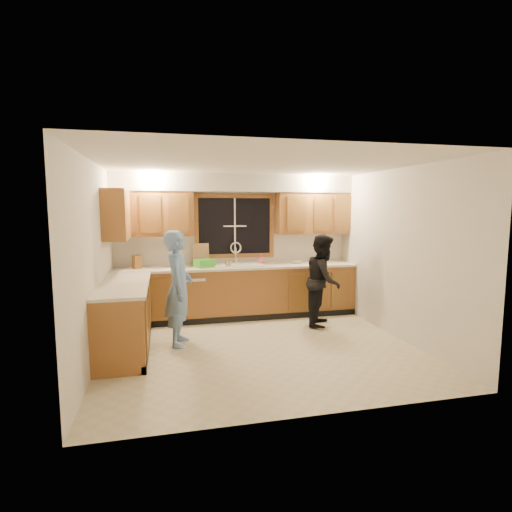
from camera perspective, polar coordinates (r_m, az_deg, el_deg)
The scene contains 26 objects.
floor at distance 5.67m, azimuth 0.50°, elevation -12.93°, with size 4.20×4.20×0.00m, color beige.
ceiling at distance 5.37m, azimuth 0.53°, elevation 13.05°, with size 4.20×4.20×0.00m, color white.
wall_back at distance 7.23m, azimuth -3.05°, elevation 1.52°, with size 4.20×4.20×0.00m, color silver.
wall_left at distance 5.30m, azimuth -22.14°, elevation -0.92°, with size 3.80×3.80×0.00m, color silver.
wall_right at distance 6.22m, azimuth 19.67°, elevation 0.26°, with size 3.80×3.80×0.00m, color silver.
base_cabinets_back at distance 7.06m, azimuth -2.58°, elevation -5.26°, with size 4.20×0.60×0.88m, color #9B5F2D.
base_cabinets_left at distance 5.76m, azimuth -18.25°, elevation -8.40°, with size 0.60×1.90×0.88m, color #9B5F2D.
countertop_back at distance 6.97m, azimuth -2.57°, elevation -1.58°, with size 4.20×0.63×0.04m, color beige.
countertop_left at distance 5.66m, azimuth -18.28°, elevation -3.89°, with size 0.63×1.90×0.04m, color beige.
upper_cabinets_left at distance 6.93m, azimuth -14.58°, elevation 5.84°, with size 1.35×0.33×0.75m, color #9B5F2D.
upper_cabinets_right at distance 7.43m, azimuth 8.10°, elevation 6.05°, with size 1.35×0.33×0.75m, color #9B5F2D.
upper_cabinets_return at distance 6.34m, azimuth -19.34°, elevation 5.61°, with size 0.33×0.90×0.75m, color #9B5F2D.
soffit at distance 7.04m, azimuth -2.85°, elevation 10.34°, with size 4.20×0.35×0.30m, color beige.
window_frame at distance 7.20m, azimuth -3.05°, elevation 4.29°, with size 1.44×0.03×1.14m.
sink at distance 6.99m, azimuth -2.60°, elevation -1.84°, with size 0.86×0.52×0.57m.
dishwasher at distance 6.96m, azimuth -9.49°, elevation -5.78°, with size 0.60×0.56×0.82m, color white.
stove at distance 5.21m, azimuth -18.81°, elevation -9.91°, with size 0.58×0.75×0.90m, color white.
man at distance 5.70m, azimuth -10.99°, elevation -4.53°, with size 0.59×0.39×1.62m, color #698FC6.
woman at distance 6.64m, azimuth 9.62°, elevation -3.40°, with size 0.73×0.57×1.50m, color black.
knife_block at distance 6.92m, azimuth -16.65°, elevation -0.79°, with size 0.12×0.10×0.23m, color brown.
cutting_board at distance 7.08m, azimuth -7.88°, elevation 0.24°, with size 0.29×0.02×0.39m, color tan.
dish_crate at distance 6.85m, azimuth -7.37°, elevation -1.01°, with size 0.30×0.28×0.14m, color green.
soap_bottle at distance 7.16m, azimuth 0.63°, elevation -0.47°, with size 0.08×0.08×0.18m, color #D75276.
bowl at distance 7.31m, azimuth 5.85°, elevation -0.86°, with size 0.19×0.19×0.05m, color silver.
can_left at distance 6.72m, azimuth -4.12°, elevation -1.21°, with size 0.07×0.07×0.12m, color beige.
can_right at distance 6.79m, azimuth -3.76°, elevation -1.12°, with size 0.07×0.07×0.12m, color beige.
Camera 1 is at (-1.26, -5.19, 1.92)m, focal length 28.00 mm.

